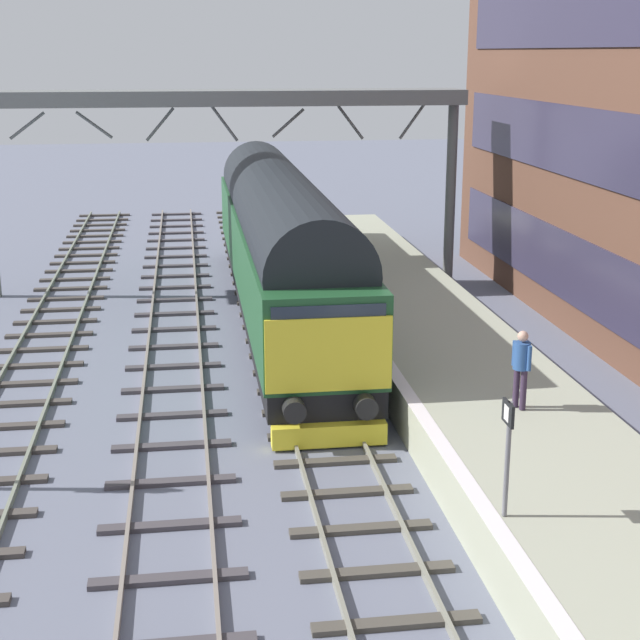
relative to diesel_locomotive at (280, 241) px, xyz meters
The scene contains 9 objects.
ground_plane 9.09m from the diesel_locomotive, 90.01° to the right, with size 140.00×140.00×0.00m, color slate.
track_main 9.07m from the diesel_locomotive, 90.01° to the right, with size 2.50×60.00×0.15m.
track_adjacent_west 9.65m from the diesel_locomotive, 110.61° to the right, with size 2.50×60.00×0.15m.
track_adjacent_far_west 11.40m from the diesel_locomotive, 128.32° to the right, with size 2.50×60.00×0.15m.
station_platform 9.66m from the diesel_locomotive, 67.62° to the right, with size 4.00×44.00×1.01m.
diesel_locomotive is the anchor object (origin of this frame).
platform_number_sign 15.52m from the diesel_locomotive, 82.76° to the right, with size 0.10×0.44×1.90m.
waiting_passenger 11.56m from the diesel_locomotive, 70.87° to the right, with size 0.45×0.47×1.64m.
overhead_footbridge 5.83m from the diesel_locomotive, 108.32° to the left, with size 16.20×2.00×6.81m.
Camera 1 is at (-2.80, -19.65, 8.01)m, focal length 53.43 mm.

